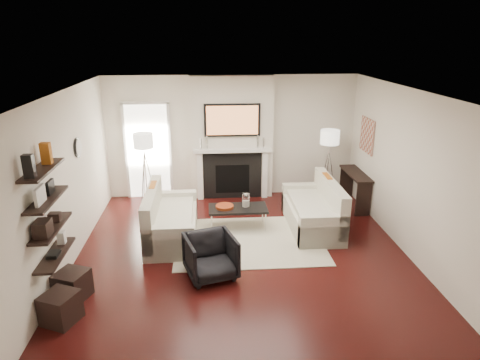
{
  "coord_description": "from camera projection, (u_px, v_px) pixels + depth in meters",
  "views": [
    {
      "loc": [
        -0.54,
        -6.29,
        3.51
      ],
      "look_at": [
        0.0,
        0.6,
        1.15
      ],
      "focal_mm": 32.0,
      "sensor_mm": 36.0,
      "label": 1
    }
  ],
  "objects": [
    {
      "name": "room_envelope",
      "position": [
        243.0,
        180.0,
        6.68
      ],
      "size": [
        6.0,
        6.0,
        6.0
      ],
      "color": "#340C0B",
      "rests_on": "ground"
    },
    {
      "name": "chimney_breast",
      "position": [
        232.0,
        138.0,
        9.39
      ],
      "size": [
        1.8,
        0.25,
        2.7
      ],
      "primitive_type": "cube",
      "color": "silver",
      "rests_on": "floor"
    },
    {
      "name": "fireplace_surround",
      "position": [
        232.0,
        176.0,
        9.53
      ],
      "size": [
        1.3,
        0.02,
        1.04
      ],
      "primitive_type": "cube",
      "color": "black",
      "rests_on": "floor"
    },
    {
      "name": "firebox",
      "position": [
        233.0,
        179.0,
        9.55
      ],
      "size": [
        0.75,
        0.02,
        0.65
      ],
      "primitive_type": "cube",
      "color": "black",
      "rests_on": "floor"
    },
    {
      "name": "mantel_pilaster_l",
      "position": [
        200.0,
        176.0,
        9.44
      ],
      "size": [
        0.12,
        0.08,
        1.1
      ],
      "primitive_type": "cube",
      "color": "white",
      "rests_on": "floor"
    },
    {
      "name": "mantel_pilaster_r",
      "position": [
        265.0,
        174.0,
        9.54
      ],
      "size": [
        0.12,
        0.08,
        1.1
      ],
      "primitive_type": "cube",
      "color": "white",
      "rests_on": "floor"
    },
    {
      "name": "mantel_shelf",
      "position": [
        232.0,
        150.0,
        9.29
      ],
      "size": [
        1.7,
        0.18,
        0.07
      ],
      "primitive_type": "cube",
      "color": "white",
      "rests_on": "chimney_breast"
    },
    {
      "name": "tv_body",
      "position": [
        232.0,
        120.0,
        9.1
      ],
      "size": [
        1.2,
        0.06,
        0.7
      ],
      "primitive_type": "cube",
      "color": "black",
      "rests_on": "chimney_breast"
    },
    {
      "name": "tv_screen",
      "position": [
        232.0,
        120.0,
        9.07
      ],
      "size": [
        1.1,
        0.0,
        0.62
      ],
      "primitive_type": "cube",
      "color": "#BF723F",
      "rests_on": "tv_body"
    },
    {
      "name": "candlestick_l_tall",
      "position": [
        207.0,
        142.0,
        9.2
      ],
      "size": [
        0.04,
        0.04,
        0.3
      ],
      "primitive_type": "cylinder",
      "color": "silver",
      "rests_on": "mantel_shelf"
    },
    {
      "name": "candlestick_l_short",
      "position": [
        201.0,
        144.0,
        9.2
      ],
      "size": [
        0.04,
        0.04,
        0.24
      ],
      "primitive_type": "cylinder",
      "color": "silver",
      "rests_on": "mantel_shelf"
    },
    {
      "name": "candlestick_r_tall",
      "position": [
        258.0,
        142.0,
        9.28
      ],
      "size": [
        0.04,
        0.04,
        0.3
      ],
      "primitive_type": "cylinder",
      "color": "silver",
      "rests_on": "mantel_shelf"
    },
    {
      "name": "candlestick_r_short",
      "position": [
        264.0,
        143.0,
        9.3
      ],
      "size": [
        0.04,
        0.04,
        0.24
      ],
      "primitive_type": "cylinder",
      "color": "silver",
      "rests_on": "mantel_shelf"
    },
    {
      "name": "hallway_panel",
      "position": [
        148.0,
        152.0,
        9.45
      ],
      "size": [
        0.9,
        0.02,
        2.1
      ],
      "primitive_type": "cube",
      "color": "white",
      "rests_on": "floor"
    },
    {
      "name": "door_trim_l",
      "position": [
        126.0,
        152.0,
        9.39
      ],
      "size": [
        0.06,
        0.06,
        2.16
      ],
      "primitive_type": "cube",
      "color": "white",
      "rests_on": "floor"
    },
    {
      "name": "door_trim_r",
      "position": [
        170.0,
        152.0,
        9.46
      ],
      "size": [
        0.06,
        0.06,
        2.16
      ],
      "primitive_type": "cube",
      "color": "white",
      "rests_on": "floor"
    },
    {
      "name": "door_trim_top",
      "position": [
        145.0,
        103.0,
        9.08
      ],
      "size": [
        1.02,
        0.06,
        0.06
      ],
      "primitive_type": "cube",
      "color": "white",
      "rests_on": "wall_back"
    },
    {
      "name": "rug",
      "position": [
        249.0,
        241.0,
        7.66
      ],
      "size": [
        2.6,
        2.0,
        0.01
      ],
      "primitive_type": "cube",
      "color": "#BDB39A",
      "rests_on": "floor"
    },
    {
      "name": "loveseat_left_base",
      "position": [
        172.0,
        227.0,
        7.71
      ],
      "size": [
        0.85,
        1.8,
        0.42
      ],
      "primitive_type": "cube",
      "color": "beige",
      "rests_on": "floor"
    },
    {
      "name": "loveseat_left_back",
      "position": [
        152.0,
        212.0,
        7.58
      ],
      "size": [
        0.18,
        1.8,
        0.8
      ],
      "primitive_type": "cube",
      "color": "beige",
      "rests_on": "floor"
    },
    {
      "name": "loveseat_left_arm_n",
      "position": [
        169.0,
        244.0,
        6.92
      ],
      "size": [
        0.85,
        0.18,
        0.6
      ],
      "primitive_type": "cube",
      "color": "beige",
      "rests_on": "floor"
    },
    {
      "name": "loveseat_left_arm_s",
      "position": [
        175.0,
        206.0,
        8.45
      ],
      "size": [
        0.85,
        0.18,
        0.6
      ],
      "primitive_type": "cube",
      "color": "beige",
      "rests_on": "floor"
    },
    {
      "name": "loveseat_left_cushion",
      "position": [
        174.0,
        214.0,
        7.63
      ],
      "size": [
        0.63,
        1.44,
        0.1
      ],
      "primitive_type": "cube",
      "color": "beige",
      "rests_on": "loveseat_left_base"
    },
    {
      "name": "pillow_left_orange",
      "position": [
        154.0,
        195.0,
        7.8
      ],
      "size": [
        0.1,
        0.42,
        0.42
      ],
      "primitive_type": "cube",
      "color": "#9E5213",
      "rests_on": "loveseat_left_cushion"
    },
    {
      "name": "pillow_left_charcoal",
      "position": [
        150.0,
        208.0,
        7.24
      ],
      "size": [
        0.1,
        0.4,
        0.4
      ],
      "primitive_type": "cube",
      "color": "black",
      "rests_on": "loveseat_left_cushion"
    },
    {
      "name": "loveseat_right_base",
      "position": [
        312.0,
        217.0,
        8.14
      ],
      "size": [
        0.85,
        1.8,
        0.42
      ],
      "primitive_type": "cube",
      "color": "beige",
      "rests_on": "floor"
    },
    {
      "name": "loveseat_right_back",
      "position": [
        330.0,
        201.0,
        8.06
      ],
      "size": [
        0.18,
        1.8,
        0.8
      ],
      "primitive_type": "cube",
      "color": "beige",
      "rests_on": "floor"
    },
    {
      "name": "loveseat_right_arm_n",
      "position": [
        323.0,
        231.0,
        7.34
      ],
      "size": [
        0.85,
        0.18,
        0.6
      ],
      "primitive_type": "cube",
      "color": "beige",
      "rests_on": "floor"
    },
    {
      "name": "loveseat_right_arm_s",
      "position": [
        303.0,
        198.0,
        8.87
      ],
      "size": [
        0.85,
        0.18,
        0.6
      ],
      "primitive_type": "cube",
      "color": "beige",
      "rests_on": "floor"
    },
    {
      "name": "loveseat_right_cushion",
      "position": [
        310.0,
        205.0,
        8.05
      ],
      "size": [
        0.63,
        1.44,
        0.1
      ],
      "primitive_type": "cube",
      "color": "beige",
      "rests_on": "loveseat_right_base"
    },
    {
      "name": "pillow_right_orange",
      "position": [
        327.0,
        186.0,
        8.28
      ],
      "size": [
        0.1,
        0.42,
        0.42
      ],
      "primitive_type": "cube",
      "color": "#9E5213",
      "rests_on": "loveseat_right_cushion"
    },
    {
      "name": "pillow_right_charcoal",
      "position": [
        336.0,
        197.0,
        7.71
      ],
      "size": [
        0.1,
        0.4,
        0.4
      ],
      "primitive_type": "cube",
      "color": "black",
      "rests_on": "loveseat_right_cushion"
    },
    {
      "name": "coffee_table",
      "position": [
        238.0,
        208.0,
        8.05
      ],
      "size": [
        1.1,
        0.55,
        0.04
      ],
      "primitive_type": "cube",
      "color": "black",
      "rests_on": "floor"
    },
    {
      "name": "coffee_leg_nw",
      "position": [
        212.0,
        224.0,
        7.88
      ],
      "size": [
        0.02,
        0.02,
        0.38
      ],
      "primitive_type": "cylinder",
      "color": "silver",
      "rests_on": "floor"
    },
    {
      "name": "coffee_leg_ne",
      "position": [
        266.0,
        223.0,
        7.95
      ],
      "size": [
        0.02,
        0.02,
        0.38
      ],
      "primitive_type": "cylinder",
      "color": "silver",
      "rests_on": "floor"
    },
    {
      "name": "coffee_leg_sw",
      "position": [
        211.0,
        215.0,
        8.29
      ],
      "size": [
        0.02,
        0.02,
        0.38
      ],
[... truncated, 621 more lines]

